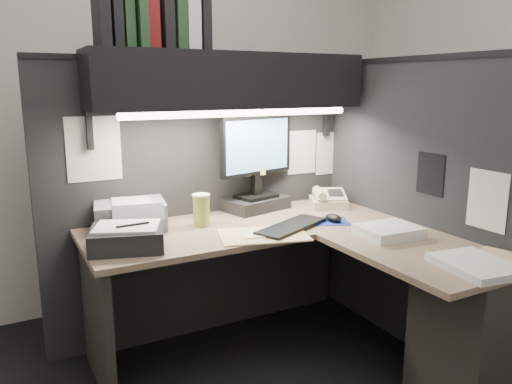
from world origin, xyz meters
TOP-DOWN VIEW (x-y plane):
  - wall_back at (0.00, 1.50)m, footprint 3.50×0.04m
  - partition_back at (0.03, 0.93)m, footprint 1.90×0.06m
  - partition_right at (0.98, 0.18)m, footprint 0.06×1.50m
  - desk at (0.43, -0.00)m, footprint 1.70×1.53m
  - overhead_shelf at (0.12, 0.75)m, footprint 1.55×0.34m
  - task_light_tube at (0.12, 0.61)m, footprint 1.32×0.04m
  - monitor at (0.32, 0.82)m, footprint 0.52×0.32m
  - keyboard at (0.29, 0.36)m, footprint 0.49×0.34m
  - mousepad at (0.56, 0.38)m, footprint 0.25×0.24m
  - mouse at (0.57, 0.37)m, footprint 0.07×0.11m
  - telephone at (0.76, 0.67)m, footprint 0.29×0.29m
  - coffee_cup at (-0.11, 0.64)m, footprint 0.10×0.10m
  - printer at (-0.46, 0.79)m, footprint 0.41×0.37m
  - notebook_stack at (-0.56, 0.45)m, footprint 0.40×0.36m
  - open_folder at (0.10, 0.32)m, footprint 0.50×0.40m
  - paper_stack_a at (0.65, 0.02)m, footprint 0.30×0.26m
  - paper_stack_b at (0.65, -0.50)m, footprint 0.30×0.36m
  - manila_stack at (0.84, -0.52)m, footprint 0.30×0.35m
  - binder_row at (-0.30, 0.75)m, footprint 0.55×0.26m
  - pinned_papers at (0.42, 0.56)m, footprint 1.76×1.31m

SIDE VIEW (x-z plane):
  - desk at x=0.43m, z-range 0.08..0.81m
  - mousepad at x=0.56m, z-range 0.73..0.73m
  - open_folder at x=0.10m, z-range 0.73..0.74m
  - manila_stack at x=0.84m, z-range 0.73..0.75m
  - keyboard at x=0.29m, z-range 0.73..0.75m
  - paper_stack_b at x=0.65m, z-range 0.73..0.76m
  - mouse at x=0.57m, z-range 0.73..0.78m
  - paper_stack_a at x=0.65m, z-range 0.73..0.78m
  - telephone at x=0.76m, z-range 0.73..0.82m
  - notebook_stack at x=-0.56m, z-range 0.73..0.83m
  - partition_back at x=0.03m, z-range 0.00..1.60m
  - partition_right at x=0.98m, z-range 0.00..1.60m
  - printer at x=-0.46m, z-range 0.73..0.87m
  - coffee_cup at x=-0.11m, z-range 0.73..0.90m
  - monitor at x=0.32m, z-range 0.67..1.24m
  - pinned_papers at x=0.42m, z-range 0.80..1.31m
  - task_light_tube at x=0.12m, z-range 1.31..1.35m
  - wall_back at x=0.00m, z-range 0.00..2.70m
  - overhead_shelf at x=0.12m, z-range 1.35..1.65m
  - binder_row at x=-0.30m, z-range 1.64..1.94m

